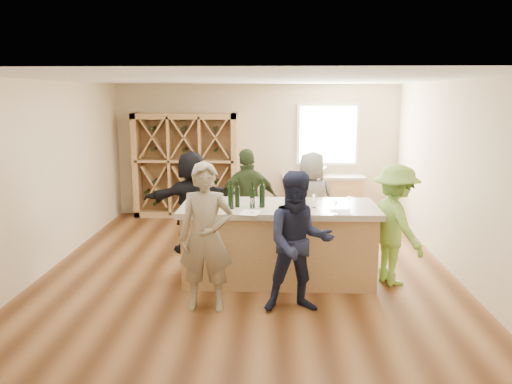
{
  "coord_description": "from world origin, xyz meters",
  "views": [
    {
      "loc": [
        0.36,
        -7.14,
        2.61
      ],
      "look_at": [
        0.1,
        0.2,
        1.15
      ],
      "focal_mm": 35.0,
      "sensor_mm": 36.0,
      "label": 1
    }
  ],
  "objects_px": {
    "wine_rack": "(186,166)",
    "tasting_counter_base": "(279,245)",
    "wine_bottle_c": "(237,197)",
    "person_far_right": "(311,204)",
    "wine_bottle_e": "(262,196)",
    "wine_bottle_b": "(231,197)",
    "person_near_left": "(206,237)",
    "sink": "(314,171)",
    "person_near_right": "(299,243)",
    "person_server": "(395,225)",
    "person_far_mid": "(248,202)",
    "person_far_left": "(192,201)",
    "wine_bottle_d": "(252,198)"
  },
  "relations": [
    {
      "from": "person_near_right",
      "to": "person_far_left",
      "type": "distance_m",
      "value": 2.83
    },
    {
      "from": "person_far_mid",
      "to": "wine_bottle_c",
      "type": "bearing_deg",
      "value": 68.62
    },
    {
      "from": "wine_rack",
      "to": "wine_bottle_b",
      "type": "height_order",
      "value": "wine_rack"
    },
    {
      "from": "wine_rack",
      "to": "wine_bottle_c",
      "type": "xyz_separation_m",
      "value": [
        1.37,
        -3.78,
        0.12
      ]
    },
    {
      "from": "wine_rack",
      "to": "person_near_left",
      "type": "bearing_deg",
      "value": -77.26
    },
    {
      "from": "tasting_counter_base",
      "to": "person_near_left",
      "type": "bearing_deg",
      "value": -131.13
    },
    {
      "from": "sink",
      "to": "person_server",
      "type": "bearing_deg",
      "value": -77.22
    },
    {
      "from": "wine_bottle_b",
      "to": "person_far_left",
      "type": "relative_size",
      "value": 0.18
    },
    {
      "from": "sink",
      "to": "person_near_right",
      "type": "relative_size",
      "value": 0.32
    },
    {
      "from": "tasting_counter_base",
      "to": "wine_bottle_e",
      "type": "relative_size",
      "value": 8.37
    },
    {
      "from": "wine_bottle_b",
      "to": "person_near_left",
      "type": "xyz_separation_m",
      "value": [
        -0.24,
        -0.78,
        -0.33
      ]
    },
    {
      "from": "wine_bottle_d",
      "to": "person_far_right",
      "type": "relative_size",
      "value": 0.16
    },
    {
      "from": "wine_bottle_e",
      "to": "sink",
      "type": "bearing_deg",
      "value": 75.05
    },
    {
      "from": "wine_bottle_c",
      "to": "wine_bottle_e",
      "type": "relative_size",
      "value": 0.91
    },
    {
      "from": "wine_bottle_b",
      "to": "person_far_mid",
      "type": "height_order",
      "value": "person_far_mid"
    },
    {
      "from": "person_far_mid",
      "to": "person_far_right",
      "type": "height_order",
      "value": "person_far_mid"
    },
    {
      "from": "wine_rack",
      "to": "person_server",
      "type": "relative_size",
      "value": 1.31
    },
    {
      "from": "person_server",
      "to": "person_far_left",
      "type": "relative_size",
      "value": 0.99
    },
    {
      "from": "wine_bottle_d",
      "to": "person_near_left",
      "type": "bearing_deg",
      "value": -122.45
    },
    {
      "from": "sink",
      "to": "wine_bottle_d",
      "type": "relative_size",
      "value": 1.99
    },
    {
      "from": "person_near_left",
      "to": "person_server",
      "type": "relative_size",
      "value": 1.08
    },
    {
      "from": "wine_bottle_b",
      "to": "person_near_left",
      "type": "bearing_deg",
      "value": -106.78
    },
    {
      "from": "tasting_counter_base",
      "to": "person_far_right",
      "type": "bearing_deg",
      "value": 65.1
    },
    {
      "from": "wine_bottle_e",
      "to": "person_near_right",
      "type": "xyz_separation_m",
      "value": [
        0.46,
        -0.91,
        -0.38
      ]
    },
    {
      "from": "tasting_counter_base",
      "to": "person_server",
      "type": "bearing_deg",
      "value": -2.92
    },
    {
      "from": "wine_bottle_e",
      "to": "person_server",
      "type": "bearing_deg",
      "value": 1.48
    },
    {
      "from": "wine_bottle_b",
      "to": "person_far_left",
      "type": "distance_m",
      "value": 1.73
    },
    {
      "from": "wine_bottle_c",
      "to": "person_near_left",
      "type": "relative_size",
      "value": 0.16
    },
    {
      "from": "person_near_left",
      "to": "person_far_mid",
      "type": "relative_size",
      "value": 1.04
    },
    {
      "from": "wine_bottle_c",
      "to": "wine_rack",
      "type": "bearing_deg",
      "value": 109.93
    },
    {
      "from": "person_near_right",
      "to": "person_server",
      "type": "height_order",
      "value": "person_near_right"
    },
    {
      "from": "tasting_counter_base",
      "to": "wine_rack",
      "type": "bearing_deg",
      "value": 117.98
    },
    {
      "from": "wine_bottle_b",
      "to": "wine_bottle_d",
      "type": "xyz_separation_m",
      "value": [
        0.29,
        0.04,
        -0.02
      ]
    },
    {
      "from": "tasting_counter_base",
      "to": "person_near_left",
      "type": "relative_size",
      "value": 1.43
    },
    {
      "from": "person_far_mid",
      "to": "person_near_left",
      "type": "bearing_deg",
      "value": 61.84
    },
    {
      "from": "person_near_left",
      "to": "person_far_mid",
      "type": "bearing_deg",
      "value": 80.5
    },
    {
      "from": "wine_rack",
      "to": "tasting_counter_base",
      "type": "relative_size",
      "value": 0.85
    },
    {
      "from": "person_far_mid",
      "to": "person_far_left",
      "type": "relative_size",
      "value": 1.03
    },
    {
      "from": "wine_bottle_b",
      "to": "sink",
      "type": "bearing_deg",
      "value": 69.71
    },
    {
      "from": "person_far_right",
      "to": "person_far_left",
      "type": "xyz_separation_m",
      "value": [
        -1.97,
        0.1,
        0.0
      ]
    },
    {
      "from": "wine_bottle_d",
      "to": "person_near_right",
      "type": "xyz_separation_m",
      "value": [
        0.59,
        -0.85,
        -0.36
      ]
    },
    {
      "from": "wine_bottle_e",
      "to": "person_far_left",
      "type": "relative_size",
      "value": 0.18
    },
    {
      "from": "wine_bottle_b",
      "to": "person_far_right",
      "type": "distance_m",
      "value": 1.88
    },
    {
      "from": "sink",
      "to": "wine_bottle_e",
      "type": "xyz_separation_m",
      "value": [
        -0.99,
        -3.71,
        0.22
      ]
    },
    {
      "from": "wine_bottle_b",
      "to": "person_near_left",
      "type": "height_order",
      "value": "person_near_left"
    },
    {
      "from": "wine_bottle_d",
      "to": "wine_bottle_b",
      "type": "bearing_deg",
      "value": -171.36
    },
    {
      "from": "wine_rack",
      "to": "wine_bottle_b",
      "type": "relative_size",
      "value": 7.06
    },
    {
      "from": "wine_bottle_c",
      "to": "person_far_right",
      "type": "bearing_deg",
      "value": 49.26
    },
    {
      "from": "person_server",
      "to": "wine_bottle_d",
      "type": "bearing_deg",
      "value": 70.64
    },
    {
      "from": "wine_rack",
      "to": "person_far_mid",
      "type": "bearing_deg",
      "value": -60.3
    }
  ]
}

